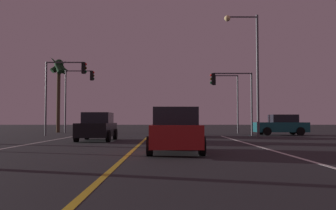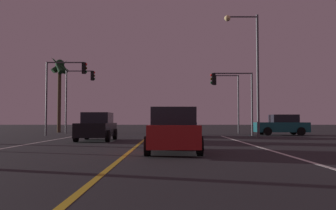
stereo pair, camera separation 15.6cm
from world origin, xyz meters
name	(u,v)px [view 1 (the left image)]	position (x,y,z in m)	size (l,w,h in m)	color
lane_edge_right	(304,159)	(5.67, 10.62, 0.00)	(0.16, 33.24, 0.01)	silver
lane_center_divider	(123,159)	(0.00, 10.62, 0.00)	(0.16, 33.24, 0.01)	gold
car_ahead_far	(183,126)	(2.61, 26.34, 0.82)	(2.02, 4.30, 1.70)	black
car_oncoming	(97,127)	(-2.80, 20.97, 0.82)	(2.02, 4.30, 1.70)	black
car_lead_same_lane	(175,131)	(1.69, 13.03, 0.82)	(2.02, 4.30, 1.70)	black
car_crossing_side	(281,125)	(10.92, 29.03, 0.82)	(4.30, 2.02, 1.70)	black
traffic_light_near_right	(231,88)	(6.55, 27.74, 3.77)	(3.39, 0.36, 5.03)	#4C4C51
traffic_light_near_left	(65,81)	(-6.70, 27.74, 4.36)	(3.30, 0.36, 5.90)	#4C4C51
traffic_light_far_right	(225,90)	(7.03, 33.24, 4.08)	(2.58, 0.36, 5.55)	#4C4C51
traffic_light_far_left	(79,87)	(-6.95, 33.24, 4.39)	(2.81, 0.36, 5.98)	#4C4C51
street_lamp_right_far	(250,60)	(7.35, 24.57, 5.52)	(2.44, 0.44, 8.77)	#4C4C51
palm_tree_left_far	(59,71)	(-9.56, 35.52, 6.19)	(2.10, 1.97, 7.80)	#473826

